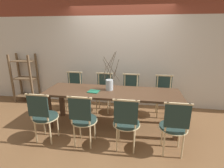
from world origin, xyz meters
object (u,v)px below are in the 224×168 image
(dining_table, at_px, (112,96))
(vase_centerpiece, at_px, (109,84))
(book_stack, at_px, (94,91))
(shelving_rack, at_px, (25,78))
(chair_far_center, at_px, (130,92))
(chair_near_center, at_px, (126,122))

(dining_table, distance_m, vase_centerpiece, 0.25)
(book_stack, bearing_deg, dining_table, 13.68)
(shelving_rack, bearing_deg, chair_far_center, -5.62)
(dining_table, xyz_separation_m, book_stack, (-0.35, -0.09, 0.11))
(chair_far_center, distance_m, shelving_rack, 2.95)
(chair_far_center, relative_size, book_stack, 4.10)
(chair_near_center, xyz_separation_m, chair_far_center, (-0.02, 1.41, 0.00))
(chair_near_center, bearing_deg, chair_far_center, 91.01)
(dining_table, bearing_deg, book_stack, -166.32)
(chair_far_center, height_order, book_stack, chair_far_center)
(dining_table, height_order, book_stack, book_stack)
(chair_near_center, relative_size, vase_centerpiece, 1.21)
(chair_near_center, relative_size, chair_far_center, 1.00)
(chair_far_center, xyz_separation_m, shelving_rack, (-2.93, 0.29, 0.15))
(chair_far_center, bearing_deg, shelving_rack, -5.62)
(chair_near_center, height_order, vase_centerpiece, vase_centerpiece)
(shelving_rack, bearing_deg, dining_table, -20.91)
(chair_near_center, height_order, shelving_rack, shelving_rack)
(chair_far_center, relative_size, shelving_rack, 0.71)
(dining_table, distance_m, book_stack, 0.38)
(chair_far_center, distance_m, vase_centerpiece, 0.83)
(book_stack, distance_m, shelving_rack, 2.50)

